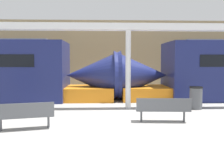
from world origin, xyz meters
TOP-DOWN VIEW (x-y plane):
  - ground_plane at (0.00, 0.00)m, footprint 60.00×60.00m
  - station_wall at (0.00, 11.11)m, footprint 56.00×0.20m
  - bench_near at (1.90, 1.36)m, footprint 1.85×0.56m
  - bench_far at (-2.46, 0.56)m, footprint 1.76×0.82m
  - trash_bin at (3.90, 3.66)m, footprint 0.56×0.56m
  - support_column_near at (0.98, 3.95)m, footprint 0.23×0.23m
  - canopy_beam at (0.98, 3.95)m, footprint 28.00×0.60m

SIDE VIEW (x-z plane):
  - ground_plane at x=0.00m, z-range 0.00..0.00m
  - bench_far at x=-2.46m, z-range 0.07..0.90m
  - bench_near at x=1.90m, z-range 0.07..0.90m
  - trash_bin at x=3.90m, z-range 0.00..0.97m
  - support_column_near at x=0.98m, z-range 0.00..3.40m
  - station_wall at x=0.00m, z-range 0.00..5.00m
  - canopy_beam at x=0.98m, z-range 3.40..3.68m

